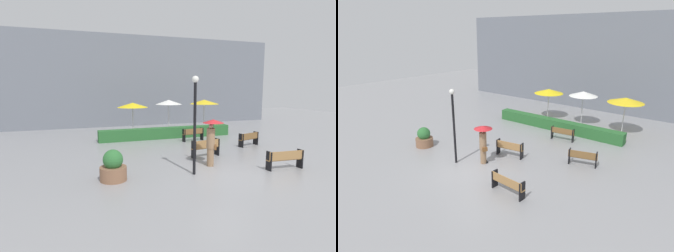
{
  "view_description": "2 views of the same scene",
  "coord_description": "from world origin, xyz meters",
  "views": [
    {
      "loc": [
        -6.05,
        -9.88,
        3.62
      ],
      "look_at": [
        -1.23,
        3.62,
        1.58
      ],
      "focal_mm": 29.63,
      "sensor_mm": 36.0,
      "label": 1
    },
    {
      "loc": [
        9.38,
        -8.87,
        6.74
      ],
      "look_at": [
        -0.25,
        3.36,
        1.49
      ],
      "focal_mm": 29.8,
      "sensor_mm": 36.0,
      "label": 2
    }
  ],
  "objects": [
    {
      "name": "ground_plane",
      "position": [
        0.0,
        0.0,
        0.0
      ],
      "size": [
        60.0,
        60.0,
        0.0
      ],
      "primitive_type": "plane",
      "color": "gray"
    },
    {
      "name": "bench_near_right",
      "position": [
        2.81,
        -0.44,
        0.5
      ],
      "size": [
        1.75,
        0.48,
        0.84
      ],
      "color": "#9E7242",
      "rests_on": "ground"
    },
    {
      "name": "bench_far_right",
      "position": [
        4.26,
        4.19,
        0.49
      ],
      "size": [
        1.53,
        0.73,
        0.83
      ],
      "color": "brown",
      "rests_on": "ground"
    },
    {
      "name": "bench_mid_center",
      "position": [
        0.53,
        2.68,
        0.54
      ],
      "size": [
        1.65,
        0.63,
        0.91
      ],
      "color": "#9E7242",
      "rests_on": "ground"
    },
    {
      "name": "bench_back_row",
      "position": [
        1.71,
        6.82,
        0.51
      ],
      "size": [
        1.56,
        0.53,
        0.85
      ],
      "color": "brown",
      "rests_on": "ground"
    },
    {
      "name": "pedestrian_with_umbrella",
      "position": [
        -0.01,
        1.11,
        1.39
      ],
      "size": [
        0.97,
        0.97,
        2.16
      ],
      "color": "#8C6B4C",
      "rests_on": "ground"
    },
    {
      "name": "planter_pot",
      "position": [
        -4.55,
        0.63,
        0.52
      ],
      "size": [
        1.05,
        1.05,
        1.22
      ],
      "color": "brown",
      "rests_on": "ground"
    },
    {
      "name": "lamp_post",
      "position": [
        -1.27,
        0.26,
        2.48
      ],
      "size": [
        0.28,
        0.28,
        4.05
      ],
      "color": "black",
      "rests_on": "ground"
    },
    {
      "name": "patio_umbrella_yellow",
      "position": [
        -1.56,
        10.58,
        2.25
      ],
      "size": [
        2.3,
        2.3,
        2.43
      ],
      "color": "silver",
      "rests_on": "ground"
    },
    {
      "name": "patio_umbrella_white",
      "position": [
        1.33,
        10.62,
        2.42
      ],
      "size": [
        2.07,
        2.07,
        2.6
      ],
      "color": "silver",
      "rests_on": "ground"
    },
    {
      "name": "patio_umbrella_yellow_far",
      "position": [
        4.39,
        10.54,
        2.39
      ],
      "size": [
        2.38,
        2.38,
        2.57
      ],
      "color": "silver",
      "rests_on": "ground"
    },
    {
      "name": "hedge_strip",
      "position": [
        0.41,
        8.4,
        0.38
      ],
      "size": [
        9.56,
        0.7,
        0.76
      ],
      "primitive_type": "cube",
      "color": "#28602D",
      "rests_on": "ground"
    },
    {
      "name": "building_facade",
      "position": [
        0.0,
        16.0,
        4.14
      ],
      "size": [
        28.0,
        1.2,
        8.28
      ],
      "primitive_type": "cube",
      "color": "slate",
      "rests_on": "ground"
    }
  ]
}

